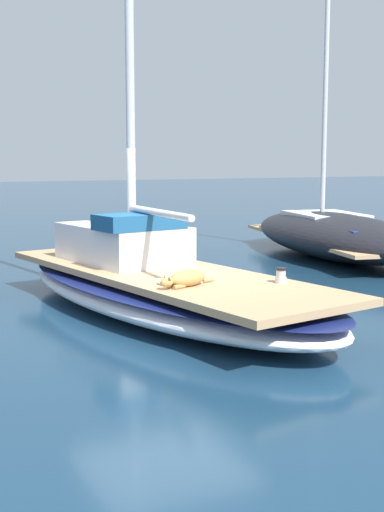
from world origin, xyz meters
TOP-DOWN VIEW (x-y plane):
  - ground_plane at (0.00, 0.00)m, footprint 120.00×120.00m
  - sailboat_main at (0.00, 0.00)m, footprint 3.73×7.56m
  - mast_main at (-0.16, 0.73)m, footprint 0.14×2.27m
  - cabin_house at (-0.21, 1.10)m, footprint 1.76×2.43m
  - dog_tan at (-0.26, -1.34)m, footprint 0.93×0.43m
  - deck_winch at (1.02, -1.67)m, footprint 0.16×0.16m
  - coiled_rope at (-0.38, -1.08)m, footprint 0.32×0.32m
  - moored_boat_starboard_side at (6.15, 3.80)m, footprint 4.13×7.48m

SIDE VIEW (x-z plane):
  - ground_plane at x=0.00m, z-range 0.00..0.00m
  - sailboat_main at x=0.00m, z-range 0.01..0.67m
  - moored_boat_starboard_side at x=6.15m, z-range -3.19..4.29m
  - coiled_rope at x=-0.38m, z-range 0.66..0.70m
  - deck_winch at x=1.02m, z-range 0.65..0.86m
  - dog_tan at x=-0.26m, z-range 0.66..0.88m
  - cabin_house at x=-0.21m, z-range 0.59..1.43m
  - mast_main at x=-0.16m, z-range 0.31..6.92m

